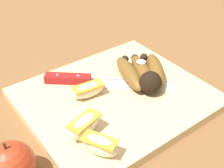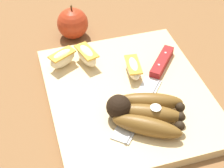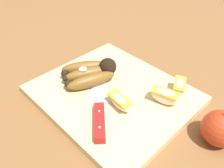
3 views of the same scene
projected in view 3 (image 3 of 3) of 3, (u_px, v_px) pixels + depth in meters
ground_plane at (113, 102)px, 0.58m from camera, size 6.00×6.00×0.00m
cutting_board at (113, 95)px, 0.59m from camera, size 0.36×0.32×0.02m
banana_bunch at (91, 72)px, 0.61m from camera, size 0.14×0.15×0.05m
chefs_knife at (99, 107)px, 0.53m from camera, size 0.23×0.20×0.02m
apple_wedge_near at (179, 87)px, 0.56m from camera, size 0.05×0.07×0.04m
apple_wedge_middle at (120, 102)px, 0.53m from camera, size 0.07×0.03×0.03m
apple_wedge_far at (165, 96)px, 0.54m from camera, size 0.07×0.04×0.04m
whole_apple at (220, 128)px, 0.47m from camera, size 0.08×0.08×0.09m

